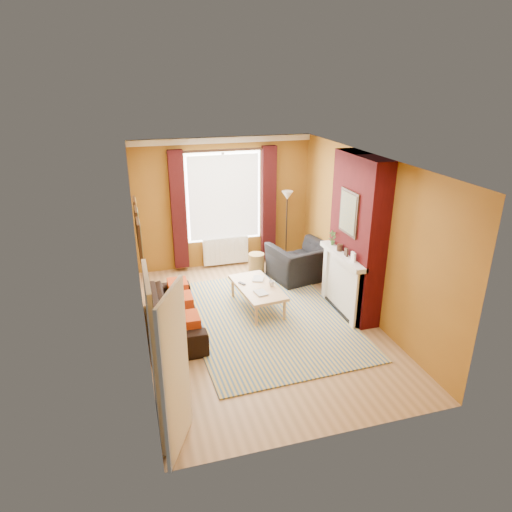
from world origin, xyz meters
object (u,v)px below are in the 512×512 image
sofa (174,313)px  coffee_table (257,289)px  wicker_stool (256,263)px  armchair (301,262)px  floor_lamp (287,207)px

sofa → coffee_table: 1.56m
sofa → coffee_table: size_ratio=1.46×
sofa → wicker_stool: size_ratio=4.73×
sofa → armchair: bearing=-65.1°
floor_lamp → armchair: bearing=-89.2°
armchair → coffee_table: (-1.22, -0.97, 0.02)m
armchair → coffee_table: armchair is taller
coffee_table → wicker_stool: coffee_table is taller
armchair → coffee_table: size_ratio=0.84×
sofa → coffee_table: (1.53, 0.31, 0.10)m
sofa → wicker_stool: (1.96, 1.86, -0.08)m
coffee_table → floor_lamp: 2.38m
floor_lamp → sofa: bearing=-141.9°
armchair → coffee_table: bearing=25.7°
coffee_table → wicker_stool: 1.63m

